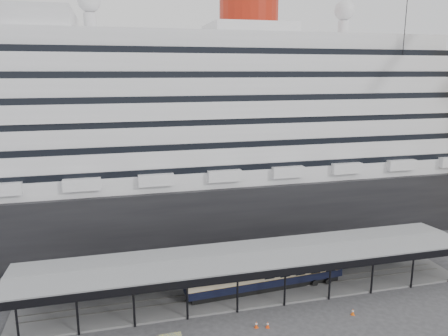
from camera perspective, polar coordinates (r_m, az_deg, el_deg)
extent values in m
plane|color=#353537|center=(52.77, 5.22, -18.31)|extent=(200.00, 200.00, 0.00)
cube|color=black|center=(79.28, -2.55, -3.61)|extent=(130.00, 30.00, 10.00)
cylinder|color=#A81E0D|center=(78.90, 3.27, 20.07)|extent=(10.00, 10.00, 9.00)
sphere|color=silver|center=(75.31, -17.22, 20.16)|extent=(3.60, 3.60, 3.60)
sphere|color=silver|center=(86.09, 15.44, 19.23)|extent=(3.60, 3.60, 3.60)
cube|color=slate|center=(56.82, 3.45, -15.74)|extent=(56.00, 8.00, 0.24)
cube|color=slate|center=(56.15, 3.69, -15.93)|extent=(54.00, 0.08, 0.10)
cube|color=slate|center=(57.35, 3.23, -15.27)|extent=(54.00, 0.08, 0.10)
cube|color=black|center=(51.06, 5.12, -13.75)|extent=(56.00, 0.18, 0.90)
cube|color=black|center=(58.84, 2.14, -10.03)|extent=(56.00, 0.18, 0.90)
cube|color=slate|center=(54.61, 3.52, -11.06)|extent=(56.00, 9.00, 0.24)
cylinder|color=black|center=(65.74, -26.67, 8.24)|extent=(0.12, 0.12, 47.21)
cylinder|color=black|center=(77.91, 21.93, 9.13)|extent=(0.12, 0.12, 47.21)
cube|color=black|center=(57.21, 5.45, -15.07)|extent=(19.78, 3.57, 0.66)
cube|color=black|center=(56.82, 5.46, -14.31)|extent=(20.74, 4.01, 1.03)
cube|color=beige|center=(56.32, 5.49, -13.29)|extent=(20.74, 4.05, 1.22)
cube|color=black|center=(55.98, 5.51, -12.56)|extent=(20.74, 4.01, 0.37)
cube|color=#EB480D|center=(50.17, 4.24, -20.06)|extent=(0.48, 0.48, 0.03)
cone|color=#EB480D|center=(49.97, 4.25, -19.70)|extent=(0.41, 0.41, 0.73)
cylinder|color=white|center=(49.93, 4.25, -19.63)|extent=(0.23, 0.23, 0.14)
cube|color=#EE440D|center=(50.26, 5.72, -20.02)|extent=(0.43, 0.43, 0.03)
cone|color=#EE440D|center=(50.07, 5.73, -19.67)|extent=(0.37, 0.37, 0.72)
cylinder|color=white|center=(50.03, 5.73, -19.60)|extent=(0.23, 0.23, 0.14)
cube|color=#EE5A0D|center=(54.21, 16.46, -17.89)|extent=(0.49, 0.49, 0.03)
cone|color=#EE5A0D|center=(54.02, 16.49, -17.54)|extent=(0.41, 0.41, 0.76)
cylinder|color=white|center=(53.99, 16.49, -17.47)|extent=(0.24, 0.24, 0.15)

